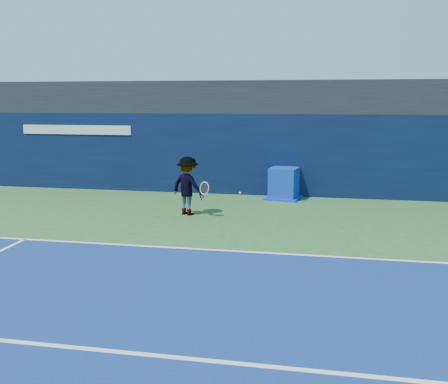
% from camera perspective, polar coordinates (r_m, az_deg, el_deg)
% --- Properties ---
extents(ground, '(80.00, 80.00, 0.00)m').
position_cam_1_polar(ground, '(9.19, -4.76, -12.16)').
color(ground, '#2E612C').
rests_on(ground, ground).
extents(baseline, '(24.00, 0.10, 0.01)m').
position_cam_1_polar(baseline, '(11.93, -0.92, -6.65)').
color(baseline, white).
rests_on(baseline, ground).
extents(service_line, '(24.00, 0.10, 0.01)m').
position_cam_1_polar(service_line, '(7.47, -9.03, -17.87)').
color(service_line, white).
rests_on(service_line, ground).
extents(stadium_band, '(36.00, 3.00, 1.20)m').
position_cam_1_polar(stadium_band, '(19.79, 4.07, 10.76)').
color(stadium_band, black).
rests_on(stadium_band, back_wall_assembly).
extents(back_wall_assembly, '(36.00, 1.03, 3.00)m').
position_cam_1_polar(back_wall_assembly, '(18.91, 3.63, 4.39)').
color(back_wall_assembly, '#091433').
rests_on(back_wall_assembly, ground).
extents(equipment_cart, '(1.37, 1.37, 1.12)m').
position_cam_1_polar(equipment_cart, '(18.02, 6.85, 0.85)').
color(equipment_cart, '#0C2FAA').
rests_on(equipment_cart, ground).
extents(tennis_player, '(1.42, 1.09, 1.80)m').
position_cam_1_polar(tennis_player, '(15.41, -4.14, 0.70)').
color(tennis_player, silver).
rests_on(tennis_player, ground).
extents(tennis_ball, '(0.06, 0.06, 0.06)m').
position_cam_1_polar(tennis_ball, '(13.66, 1.83, -0.11)').
color(tennis_ball, '#C7F21A').
rests_on(tennis_ball, ground).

